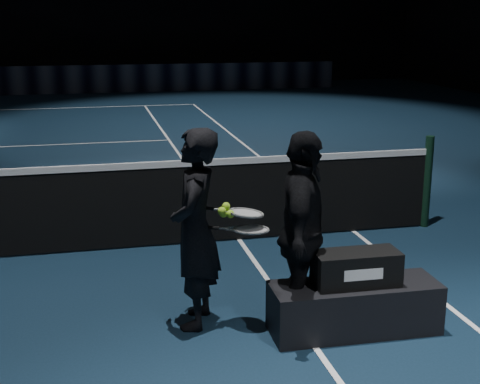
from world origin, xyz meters
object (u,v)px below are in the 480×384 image
at_px(racket_lower, 251,230).
at_px(racket_upper, 246,213).
at_px(tennis_balls, 227,212).
at_px(racket_bag, 356,268).
at_px(player_bench, 354,308).
at_px(player_a, 195,229).
at_px(player_b, 302,234).

bearing_deg(racket_lower, racket_upper, 141.34).
bearing_deg(tennis_balls, racket_bag, -19.37).
bearing_deg(tennis_balls, player_bench, -19.37).
bearing_deg(racket_lower, tennis_balls, 178.53).
distance_m(racket_bag, tennis_balls, 1.11).
bearing_deg(racket_bag, player_a, 161.75).
distance_m(player_b, racket_lower, 0.40).
distance_m(racket_lower, racket_upper, 0.14).
height_order(racket_upper, tennis_balls, tennis_balls).
distance_m(racket_bag, racket_lower, 0.88).
distance_m(player_bench, player_b, 0.75).
distance_m(racket_bag, racket_upper, 0.97).
xyz_separation_m(player_bench, player_b, (-0.42, 0.12, 0.61)).
height_order(player_b, racket_upper, player_b).
distance_m(racket_bag, player_b, 0.51).
relative_size(player_bench, player_b, 0.83).
distance_m(player_b, tennis_balls, 0.62).
bearing_deg(player_a, racket_upper, 92.29).
height_order(player_a, player_b, same).
relative_size(player_bench, racket_bag, 2.00).
distance_m(player_a, racket_upper, 0.43).
bearing_deg(player_b, player_a, 89.01).
height_order(racket_bag, tennis_balls, tennis_balls).
xyz_separation_m(player_a, racket_lower, (0.42, -0.17, 0.02)).
bearing_deg(racket_upper, tennis_balls, -170.43).
height_order(player_bench, racket_lower, racket_lower).
bearing_deg(racket_bag, player_bench, 0.00).
relative_size(player_bench, racket_upper, 1.98).
bearing_deg(player_b, tennis_balls, 88.53).
distance_m(player_a, player_b, 0.85).
relative_size(racket_bag, racket_lower, 0.99).
xyz_separation_m(racket_lower, racket_upper, (-0.03, 0.06, 0.12)).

